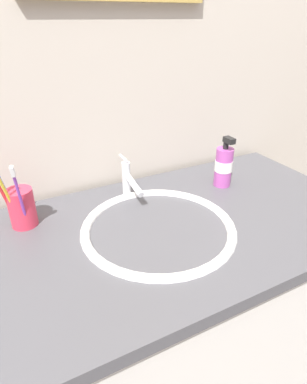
% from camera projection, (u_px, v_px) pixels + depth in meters
% --- Properties ---
extents(tiled_wall_back, '(2.28, 0.04, 2.40)m').
position_uv_depth(tiled_wall_back, '(118.00, 70.00, 0.92)').
color(tiled_wall_back, beige).
rests_on(tiled_wall_back, ground).
extents(vanity_counter, '(1.08, 0.56, 0.87)m').
position_uv_depth(vanity_counter, '(168.00, 338.00, 1.03)').
color(vanity_counter, silver).
rests_on(vanity_counter, ground).
extents(sink_basin, '(0.39, 0.39, 0.11)m').
position_uv_depth(sink_basin, '(159.00, 241.00, 0.82)').
color(sink_basin, white).
rests_on(sink_basin, vanity_counter).
extents(faucet, '(0.02, 0.14, 0.11)m').
position_uv_depth(faucet, '(129.00, 180.00, 0.92)').
color(faucet, silver).
rests_on(faucet, sink_basin).
extents(toothbrush_cup, '(0.06, 0.06, 0.10)m').
position_uv_depth(toothbrush_cup, '(22.00, 208.00, 0.80)').
color(toothbrush_cup, '#D8334C').
rests_on(toothbrush_cup, vanity_counter).
extents(toothbrush_yellow, '(0.05, 0.05, 0.19)m').
position_uv_depth(toothbrush_yellow, '(6.00, 193.00, 0.74)').
color(toothbrush_yellow, yellow).
rests_on(toothbrush_yellow, toothbrush_cup).
extents(toothbrush_purple, '(0.02, 0.05, 0.18)m').
position_uv_depth(toothbrush_purple, '(19.00, 195.00, 0.74)').
color(toothbrush_purple, purple).
rests_on(toothbrush_purple, toothbrush_cup).
extents(toothbrush_red, '(0.05, 0.03, 0.18)m').
position_uv_depth(toothbrush_red, '(2.00, 192.00, 0.75)').
color(toothbrush_red, red).
rests_on(toothbrush_red, toothbrush_cup).
extents(toothbrush_blue, '(0.04, 0.03, 0.17)m').
position_uv_depth(toothbrush_blue, '(4.00, 188.00, 0.78)').
color(toothbrush_blue, blue).
rests_on(toothbrush_blue, toothbrush_cup).
extents(soap_dispenser, '(0.05, 0.06, 0.16)m').
position_uv_depth(soap_dispenser, '(224.00, 166.00, 0.99)').
color(soap_dispenser, '#B24CA5').
rests_on(soap_dispenser, vanity_counter).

